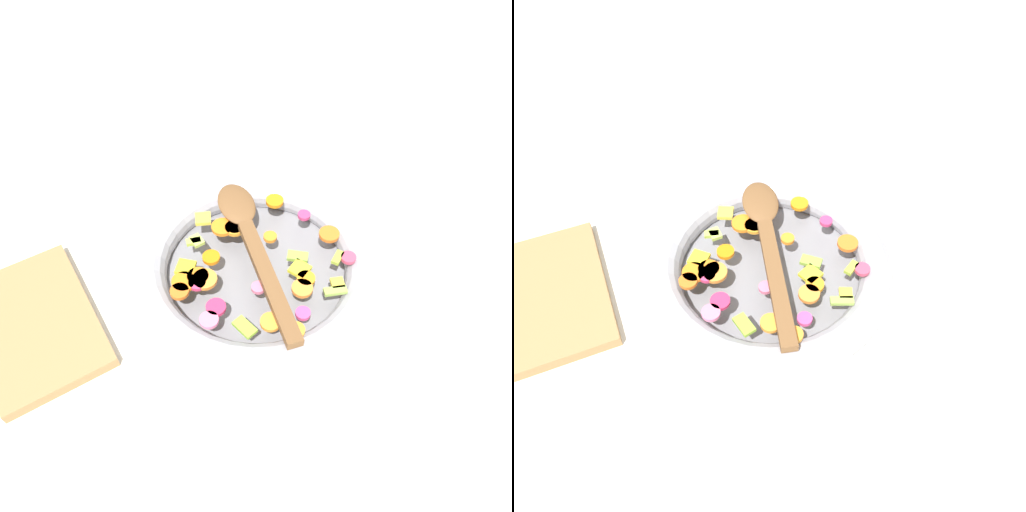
% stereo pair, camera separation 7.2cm
% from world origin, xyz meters
% --- Properties ---
extents(ground_plane, '(4.00, 4.00, 0.00)m').
position_xyz_m(ground_plane, '(0.00, 0.00, 0.00)').
color(ground_plane, silver).
extents(skillet, '(0.37, 0.37, 0.05)m').
position_xyz_m(skillet, '(0.00, 0.00, 0.02)').
color(skillet, slate).
rests_on(skillet, ground_plane).
extents(chopped_vegetables, '(0.29, 0.27, 0.01)m').
position_xyz_m(chopped_vegetables, '(0.01, -0.02, 0.05)').
color(chopped_vegetables, orange).
rests_on(chopped_vegetables, skillet).
extents(wooden_spoon, '(0.31, 0.11, 0.01)m').
position_xyz_m(wooden_spoon, '(-0.02, 0.01, 0.06)').
color(wooden_spoon, brown).
rests_on(wooden_spoon, chopped_vegetables).
extents(cutting_board, '(0.23, 0.15, 0.02)m').
position_xyz_m(cutting_board, '(-0.09, -0.31, 0.01)').
color(cutting_board, '#9E7547').
rests_on(cutting_board, ground_plane).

